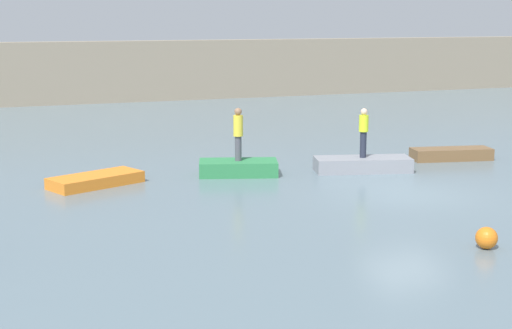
% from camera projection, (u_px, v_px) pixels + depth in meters
% --- Properties ---
extents(ground_plane, '(120.00, 120.00, 0.00)m').
position_uv_depth(ground_plane, '(407.00, 194.00, 22.89)').
color(ground_plane, slate).
extents(embankment_wall, '(80.00, 1.20, 3.74)m').
position_uv_depth(embankment_wall, '(170.00, 70.00, 48.33)').
color(embankment_wall, gray).
rests_on(embankment_wall, ground_plane).
extents(rowboat_orange, '(3.15, 2.25, 0.35)m').
position_uv_depth(rowboat_orange, '(96.00, 180.00, 24.03)').
color(rowboat_orange, orange).
rests_on(rowboat_orange, ground_plane).
extents(rowboat_green, '(2.85, 1.95, 0.49)m').
position_uv_depth(rowboat_green, '(238.00, 168.00, 25.61)').
color(rowboat_green, '#2D7F47').
rests_on(rowboat_green, ground_plane).
extents(rowboat_grey, '(3.46, 1.97, 0.49)m').
position_uv_depth(rowboat_grey, '(363.00, 164.00, 26.23)').
color(rowboat_grey, gray).
rests_on(rowboat_grey, ground_plane).
extents(rowboat_brown, '(3.09, 1.52, 0.43)m').
position_uv_depth(rowboat_brown, '(451.00, 154.00, 28.36)').
color(rowboat_brown, brown).
rests_on(rowboat_brown, ground_plane).
extents(person_hiviz_shirt, '(0.32, 0.32, 1.69)m').
position_uv_depth(person_hiviz_shirt, '(364.00, 130.00, 26.00)').
color(person_hiviz_shirt, '#232838').
rests_on(person_hiviz_shirt, rowboat_grey).
extents(person_yellow_shirt, '(0.32, 0.32, 1.77)m').
position_uv_depth(person_yellow_shirt, '(238.00, 131.00, 25.37)').
color(person_yellow_shirt, '#4C4C56').
rests_on(person_yellow_shirt, rowboat_green).
extents(mooring_buoy, '(0.51, 0.51, 0.51)m').
position_uv_depth(mooring_buoy, '(487.00, 238.00, 17.50)').
color(mooring_buoy, orange).
rests_on(mooring_buoy, ground_plane).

